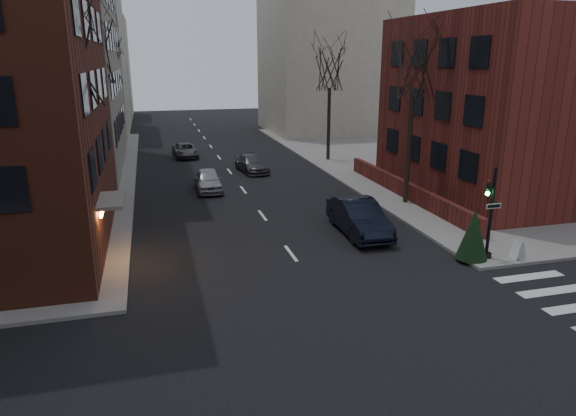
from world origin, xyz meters
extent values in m
cube|color=gray|center=(29.00, 30.00, 0.07)|extent=(44.00, 44.00, 0.15)
cube|color=maroon|center=(16.50, 19.00, 5.50)|extent=(12.00, 14.00, 11.00)
cube|color=maroon|center=(9.30, 19.00, 0.65)|extent=(0.35, 16.00, 1.00)
cube|color=beige|center=(-15.00, 55.00, 9.00)|extent=(14.00, 16.00, 18.00)
cube|color=beige|center=(15.00, 50.00, 8.00)|extent=(14.00, 14.00, 16.00)
cube|color=beige|center=(-13.00, 72.00, 7.00)|extent=(10.00, 12.00, 14.00)
cylinder|color=black|center=(8.00, 9.00, 2.15)|extent=(0.14, 0.14, 4.00)
cylinder|color=black|center=(8.00, 9.00, 0.25)|extent=(0.44, 0.44, 0.20)
imported|color=black|center=(7.75, 9.00, 3.00)|extent=(0.16, 0.20, 1.00)
sphere|color=#19FF4C|center=(7.68, 8.95, 3.05)|extent=(0.18, 0.18, 0.18)
cube|color=white|center=(8.00, 8.88, 2.50)|extent=(0.70, 0.03, 0.22)
cylinder|color=#2D231C|center=(-8.80, 14.00, 3.47)|extent=(0.28, 0.28, 6.65)
cylinder|color=#2D231C|center=(-8.80, 26.00, 3.65)|extent=(0.28, 0.28, 7.00)
cylinder|color=#2D231C|center=(-8.80, 40.00, 3.30)|extent=(0.28, 0.28, 6.30)
cylinder|color=#2D231C|center=(8.80, 18.00, 3.30)|extent=(0.28, 0.28, 6.30)
cylinder|color=#2D231C|center=(8.80, 32.00, 3.12)|extent=(0.28, 0.28, 5.95)
cylinder|color=black|center=(-8.20, 22.00, 3.15)|extent=(0.12, 0.12, 6.00)
sphere|color=#FFA54C|center=(-8.20, 22.00, 6.25)|extent=(0.36, 0.36, 0.36)
cylinder|color=black|center=(-8.20, 42.00, 3.15)|extent=(0.12, 0.12, 6.00)
sphere|color=#FFA54C|center=(-8.20, 42.00, 6.25)|extent=(0.36, 0.36, 0.36)
imported|color=black|center=(4.00, 13.76, 0.86)|extent=(1.94, 5.24, 1.71)
imported|color=#9A9B9F|center=(-2.26, 24.43, 0.71)|extent=(1.80, 4.22, 1.42)
imported|color=#434449|center=(1.66, 29.43, 0.63)|extent=(2.32, 4.56, 1.27)
imported|color=#47464C|center=(-2.84, 36.99, 0.59)|extent=(2.23, 4.39, 1.19)
cube|color=white|center=(9.20, 8.50, 0.56)|extent=(0.38, 0.52, 0.82)
cone|color=black|center=(7.30, 9.07, 1.26)|extent=(1.73, 1.73, 2.22)
camera|label=1|loc=(-5.76, -8.87, 8.51)|focal=32.00mm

